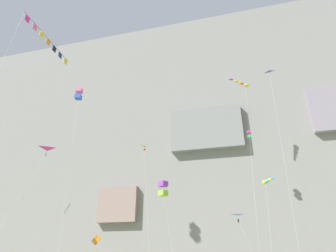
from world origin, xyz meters
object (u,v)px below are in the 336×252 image
(kite_box_upper_left, at_px, (249,135))
(kite_box_low_left, at_px, (163,189))
(kite_diamond_high_center, at_px, (67,209))
(kite_delta_far_right, at_px, (146,154))
(kite_delta_near_cliff, at_px, (271,80))
(kite_windsock_low_center, at_px, (242,84))
(kite_diamond_mid_center, at_px, (96,241))
(kite_box_mid_left, at_px, (79,94))
(kite_delta_upper_right, at_px, (240,220))
(kite_delta_high_right, at_px, (45,157))
(kite_banner_far_left, at_px, (45,46))
(kite_windsock_low_right, at_px, (267,181))

(kite_box_upper_left, bearing_deg, kite_box_low_left, -122.86)
(kite_diamond_high_center, xyz_separation_m, kite_delta_far_right, (15.80, -6.45, 6.10))
(kite_delta_near_cliff, bearing_deg, kite_delta_far_right, -174.47)
(kite_windsock_low_center, xyz_separation_m, kite_delta_far_right, (-14.94, -9.49, -15.65))
(kite_diamond_high_center, relative_size, kite_delta_near_cliff, 0.41)
(kite_delta_near_cliff, bearing_deg, kite_box_low_left, -151.45)
(kite_delta_near_cliff, bearing_deg, kite_diamond_high_center, 172.33)
(kite_delta_far_right, relative_size, kite_diamond_mid_center, 2.57)
(kite_diamond_mid_center, bearing_deg, kite_box_mid_left, -101.61)
(kite_delta_upper_right, bearing_deg, kite_diamond_high_center, -178.27)
(kite_delta_high_right, relative_size, kite_delta_upper_right, 1.78)
(kite_diamond_high_center, relative_size, kite_box_low_left, 1.08)
(kite_diamond_high_center, distance_m, kite_delta_high_right, 15.60)
(kite_delta_high_right, distance_m, kite_box_mid_left, 17.46)
(kite_delta_high_right, bearing_deg, kite_box_mid_left, 107.40)
(kite_diamond_high_center, bearing_deg, kite_windsock_low_center, 5.64)
(kite_banner_far_left, relative_size, kite_diamond_mid_center, 3.12)
(kite_delta_high_right, distance_m, kite_delta_upper_right, 27.82)
(kite_box_upper_left, bearing_deg, kite_windsock_low_center, -93.96)
(kite_banner_far_left, xyz_separation_m, kite_diamond_mid_center, (-8.22, 29.05, -14.78))
(kite_box_upper_left, xyz_separation_m, kite_box_low_left, (-10.86, -16.81, -12.42))
(kite_delta_upper_right, bearing_deg, kite_box_mid_left, -166.07)
(kite_banner_far_left, height_order, kite_windsock_low_right, kite_banner_far_left)
(kite_box_upper_left, height_order, kite_box_low_left, kite_box_upper_left)
(kite_banner_far_left, bearing_deg, kite_delta_near_cliff, 43.98)
(kite_delta_upper_right, relative_size, kite_windsock_low_right, 0.66)
(kite_delta_far_right, distance_m, kite_box_low_left, 9.87)
(kite_windsock_low_center, height_order, kite_box_mid_left, kite_windsock_low_center)
(kite_delta_upper_right, xyz_separation_m, kite_diamond_mid_center, (-23.51, 2.32, -2.37))
(kite_box_low_left, bearing_deg, kite_box_mid_left, 157.93)
(kite_diamond_high_center, height_order, kite_windsock_low_center, kite_windsock_low_center)
(kite_windsock_low_center, relative_size, kite_delta_upper_right, 3.89)
(kite_delta_far_right, height_order, kite_delta_high_right, kite_delta_far_right)
(kite_windsock_low_center, relative_size, kite_box_low_left, 3.00)
(kite_delta_far_right, xyz_separation_m, kite_box_upper_left, (15.03, 10.73, 5.86))
(kite_windsock_low_center, relative_size, kite_box_upper_left, 1.41)
(kite_delta_far_right, relative_size, kite_box_upper_left, 0.76)
(kite_delta_high_right, bearing_deg, kite_banner_far_left, -58.27)
(kite_diamond_high_center, bearing_deg, kite_delta_near_cliff, -7.67)
(kite_diamond_high_center, relative_size, kite_box_mid_left, 0.39)
(kite_windsock_low_right, xyz_separation_m, kite_box_mid_left, (-29.35, -2.05, 16.94))
(kite_delta_near_cliff, height_order, kite_delta_far_right, kite_delta_near_cliff)
(kite_delta_far_right, height_order, kite_box_low_left, kite_delta_far_right)
(kite_box_upper_left, bearing_deg, kite_banner_far_left, -121.35)
(kite_diamond_mid_center, relative_size, kite_box_low_left, 0.63)
(kite_delta_high_right, height_order, kite_windsock_low_right, kite_delta_high_right)
(kite_diamond_high_center, bearing_deg, kite_delta_upper_right, 1.73)
(kite_windsock_low_center, height_order, kite_delta_high_right, kite_windsock_low_center)
(kite_delta_near_cliff, bearing_deg, kite_banner_far_left, -136.02)
(kite_windsock_low_center, xyz_separation_m, kite_delta_near_cliff, (3.72, -7.68, -4.87))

